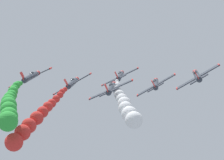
% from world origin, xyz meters
% --- Properties ---
extents(airplane_lead, '(8.71, 10.35, 4.60)m').
position_xyz_m(airplane_lead, '(0.77, 10.77, 93.75)').
color(airplane_lead, '#333842').
extents(smoke_trail_lead, '(6.90, 25.57, 4.65)m').
position_xyz_m(smoke_trail_lead, '(4.00, -14.60, 92.00)').
color(smoke_trail_lead, white).
extents(airplane_left_inner, '(8.47, 10.35, 5.08)m').
position_xyz_m(airplane_left_inner, '(-8.90, 2.38, 93.29)').
color(airplane_left_inner, '#333842').
extents(smoke_trail_left_inner, '(5.74, 23.96, 6.51)m').
position_xyz_m(smoke_trail_left_inner, '(-11.33, -21.61, 90.37)').
color(smoke_trail_left_inner, red).
extents(airplane_right_inner, '(8.39, 10.35, 5.22)m').
position_xyz_m(airplane_right_inner, '(9.13, 4.03, 93.09)').
color(airplane_right_inner, '#333842').
extents(airplane_left_outer, '(8.83, 10.35, 4.34)m').
position_xyz_m(airplane_left_outer, '(0.37, -5.61, 93.69)').
color(airplane_left_outer, '#333842').
extents(airplane_right_outer, '(8.80, 10.35, 4.41)m').
position_xyz_m(airplane_right_outer, '(-16.01, -4.97, 95.67)').
color(airplane_right_outer, '#333842').
extents(smoke_trail_right_outer, '(5.65, 20.30, 4.98)m').
position_xyz_m(smoke_trail_right_outer, '(-13.74, -25.53, 93.89)').
color(smoke_trail_right_outer, green).
extents(airplane_trailing, '(8.35, 10.35, 5.28)m').
position_xyz_m(airplane_trailing, '(17.21, -4.63, 96.31)').
color(airplane_trailing, '#333842').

